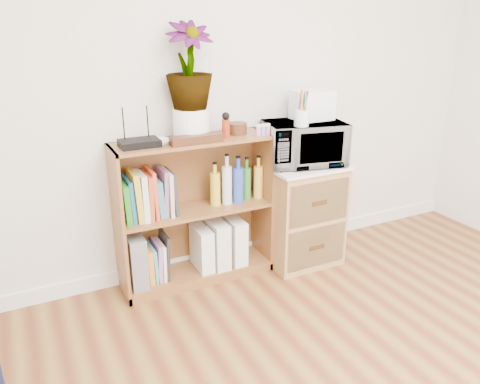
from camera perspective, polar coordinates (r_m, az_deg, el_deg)
skirting_board at (r=3.43m, az=-0.59°, el=-7.17°), size 4.00×0.02×0.10m
bookshelf at (r=3.01m, az=-5.46°, el=-2.42°), size 1.00×0.30×0.95m
wicker_unit at (r=3.32m, az=7.26°, el=-2.63°), size 0.50×0.45×0.70m
microwave at (r=3.15m, az=7.77°, el=5.92°), size 0.57×0.44×0.28m
pen_cup at (r=2.98m, az=7.52°, el=8.91°), size 0.09×0.09×0.10m
small_appliance at (r=3.20m, az=8.78°, el=10.45°), size 0.24×0.20×0.19m
router at (r=2.74m, az=-12.16°, el=5.86°), size 0.22×0.15×0.04m
white_bowl at (r=2.76m, az=-9.96°, el=6.01°), size 0.13×0.13×0.03m
plant_pot at (r=2.86m, az=-5.97°, el=8.27°), size 0.22×0.22×0.18m
potted_plant at (r=2.81m, az=-6.23°, el=15.09°), size 0.28×0.28×0.50m
trinket_box at (r=2.76m, az=-5.33°, el=6.42°), size 0.31×0.08×0.05m
kokeshi_doll at (r=2.89m, az=-1.74°, el=7.74°), size 0.05×0.05×0.11m
wooden_bowl at (r=2.98m, az=-0.34°, el=7.75°), size 0.12×0.12×0.07m
paint_jars at (r=2.96m, az=2.82°, el=7.46°), size 0.11×0.04×0.06m
file_box at (r=3.01m, az=-12.71°, el=-7.91°), size 0.10×0.27×0.33m
magazine_holder_left at (r=3.12m, az=-4.68°, el=-6.81°), size 0.09×0.23×0.29m
magazine_holder_mid at (r=3.15m, az=-2.85°, el=-6.19°), size 0.10×0.25×0.32m
magazine_holder_right at (r=3.20m, az=-0.76°, el=-5.82°), size 0.10×0.25×0.31m
cookbooks at (r=2.87m, az=-11.17°, el=-0.43°), size 0.33×0.20×0.30m
liquor_bottles at (r=3.06m, az=-0.54°, el=1.46°), size 0.37×0.07×0.32m
lower_books at (r=3.06m, az=-10.21°, el=-8.16°), size 0.15×0.19×0.30m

